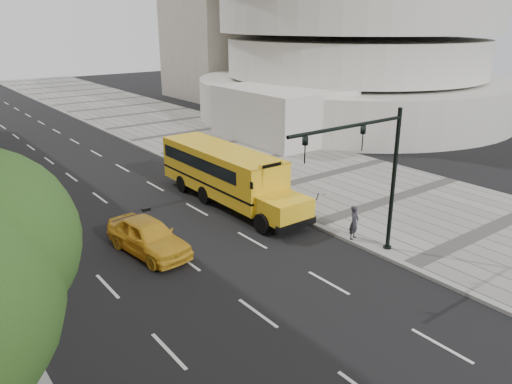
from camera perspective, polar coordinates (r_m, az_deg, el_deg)
ground at (r=26.18m, az=-11.49°, el=-3.17°), size 140.00×140.00×0.00m
sidewalk_museum at (r=32.76m, az=7.61°, el=1.78°), size 12.00×140.00×0.15m
curb_museum at (r=29.02m, az=-0.86°, el=-0.35°), size 0.30×140.00×0.15m
school_bus at (r=27.87m, az=-3.65°, el=2.43°), size 2.96×11.56×3.19m
taxi_near at (r=22.38m, az=-12.22°, el=-4.96°), size 2.44×4.85×1.59m
taxi_far at (r=32.77m, az=-25.22°, el=1.18°), size 1.85×4.22×1.35m
pedestrian at (r=23.32m, az=11.16°, el=-3.43°), size 0.68×0.55×1.61m
traffic_signal at (r=20.63m, az=13.23°, el=2.65°), size 6.18×0.36×6.40m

